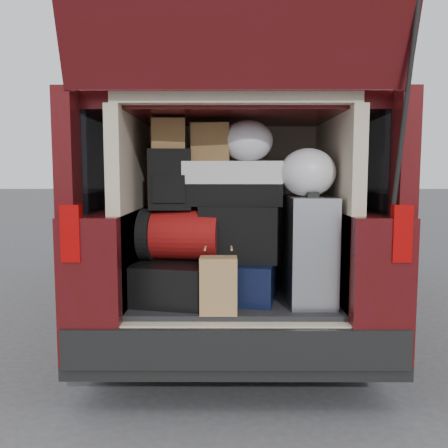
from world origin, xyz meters
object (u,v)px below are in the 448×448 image
(silver_roller, at_px, (309,250))
(backpack, at_px, (170,180))
(twotone_duffel, at_px, (233,184))
(black_soft_case, at_px, (240,233))
(kraft_bag, at_px, (218,285))
(black_hardshell, at_px, (177,279))
(red_duffel, at_px, (181,234))
(navy_hardshell, at_px, (240,278))

(silver_roller, xyz_separation_m, backpack, (-0.85, 0.10, 0.42))
(backpack, relative_size, twotone_duffel, 0.61)
(black_soft_case, relative_size, twotone_duffel, 0.78)
(kraft_bag, bearing_deg, silver_roller, 23.01)
(black_soft_case, distance_m, twotone_duffel, 0.32)
(black_hardshell, distance_m, red_duffel, 0.28)
(navy_hardshell, xyz_separation_m, black_soft_case, (0.00, -0.02, 0.29))
(black_soft_case, height_order, twotone_duffel, twotone_duffel)
(red_duffel, height_order, backpack, backpack)
(black_hardshell, height_order, silver_roller, silver_roller)
(backpack, bearing_deg, red_duffel, 17.45)
(navy_hardshell, distance_m, red_duffel, 0.47)
(navy_hardshell, height_order, twotone_duffel, twotone_duffel)
(navy_hardshell, distance_m, backpack, 0.76)
(black_hardshell, height_order, black_soft_case, black_soft_case)
(silver_roller, height_order, black_soft_case, silver_roller)
(navy_hardshell, xyz_separation_m, twotone_duffel, (-0.04, 0.03, 0.60))
(black_hardshell, xyz_separation_m, silver_roller, (0.81, -0.09, 0.20))
(silver_roller, xyz_separation_m, twotone_duffel, (-0.46, 0.16, 0.40))
(red_duffel, relative_size, black_soft_case, 1.02)
(black_hardshell, height_order, navy_hardshell, black_hardshell)
(navy_hardshell, distance_m, kraft_bag, 0.39)
(black_hardshell, bearing_deg, kraft_bag, -39.40)
(black_hardshell, height_order, kraft_bag, kraft_bag)
(silver_roller, bearing_deg, red_duffel, 169.92)
(kraft_bag, relative_size, black_soft_case, 0.67)
(black_soft_case, xyz_separation_m, backpack, (-0.43, -0.00, 0.33))
(black_hardshell, height_order, red_duffel, red_duffel)
(navy_hardshell, bearing_deg, twotone_duffel, 154.65)
(twotone_duffel, bearing_deg, silver_roller, -15.70)
(navy_hardshell, relative_size, black_soft_case, 1.15)
(twotone_duffel, bearing_deg, backpack, -167.24)
(navy_hardshell, bearing_deg, kraft_bag, -98.68)
(backpack, bearing_deg, kraft_bag, -49.88)
(silver_roller, relative_size, backpack, 1.73)
(twotone_duffel, bearing_deg, red_duffel, -169.26)
(kraft_bag, height_order, black_soft_case, black_soft_case)
(black_hardshell, xyz_separation_m, black_soft_case, (0.40, 0.01, 0.29))
(kraft_bag, relative_size, red_duffel, 0.66)
(red_duffel, bearing_deg, navy_hardshell, 8.85)
(silver_roller, relative_size, black_soft_case, 1.35)
(kraft_bag, bearing_deg, navy_hardshell, 70.15)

